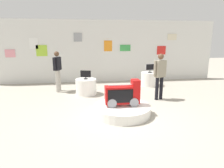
{
  "coord_description": "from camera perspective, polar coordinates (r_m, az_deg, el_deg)",
  "views": [
    {
      "loc": [
        -0.96,
        -4.9,
        2.15
      ],
      "look_at": [
        -0.2,
        0.5,
        0.85
      ],
      "focal_mm": 30.94,
      "sensor_mm": 36.0,
      "label": 1
    }
  ],
  "objects": [
    {
      "name": "shopper_browsing_rear",
      "position": [
        8.12,
        -15.81,
        4.49
      ],
      "size": [
        0.3,
        0.54,
        1.64
      ],
      "color": "#B2ADA3",
      "rests_on": "ground"
    },
    {
      "name": "shopper_browsing_near_truck",
      "position": [
        6.97,
        13.97,
        3.11
      ],
      "size": [
        0.53,
        0.32,
        1.64
      ],
      "color": "black",
      "rests_on": "ground"
    },
    {
      "name": "display_pedestal_center_rear",
      "position": [
        9.13,
        11.04,
        1.48
      ],
      "size": [
        0.81,
        0.81,
        0.61
      ],
      "primitive_type": "cylinder",
      "color": "white",
      "rests_on": "ground"
    },
    {
      "name": "tv_on_left_rear",
      "position": [
        7.49,
        -7.78,
        2.82
      ],
      "size": [
        0.4,
        0.17,
        0.33
      ],
      "color": "black",
      "rests_on": "display_pedestal_left_rear"
    },
    {
      "name": "main_display_pedestal",
      "position": [
        5.64,
        2.97,
        -7.59
      ],
      "size": [
        1.64,
        1.64,
        0.27
      ],
      "primitive_type": "cylinder",
      "color": "white",
      "rests_on": "ground"
    },
    {
      "name": "ground_plane",
      "position": [
        5.44,
        2.91,
        -9.92
      ],
      "size": [
        30.0,
        30.0,
        0.0
      ],
      "primitive_type": "plane",
      "color": "#A8A091"
    },
    {
      "name": "tv_on_center_rear",
      "position": [
        9.04,
        11.19,
        4.76
      ],
      "size": [
        0.45,
        0.21,
        0.4
      ],
      "color": "black",
      "rests_on": "display_pedestal_center_rear"
    },
    {
      "name": "back_wall_display",
      "position": [
        9.71,
        -2.33,
        9.59
      ],
      "size": [
        11.37,
        0.13,
        3.02
      ],
      "color": "silver",
      "rests_on": "ground"
    },
    {
      "name": "display_pedestal_left_rear",
      "position": [
        7.59,
        -7.68,
        -0.79
      ],
      "size": [
        0.8,
        0.8,
        0.61
      ],
      "primitive_type": "cylinder",
      "color": "white",
      "rests_on": "ground"
    },
    {
      "name": "novelty_firetruck_tv",
      "position": [
        5.5,
        3.21,
        -3.38
      ],
      "size": [
        0.98,
        0.37,
        0.75
      ],
      "color": "gray",
      "rests_on": "main_display_pedestal"
    }
  ]
}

